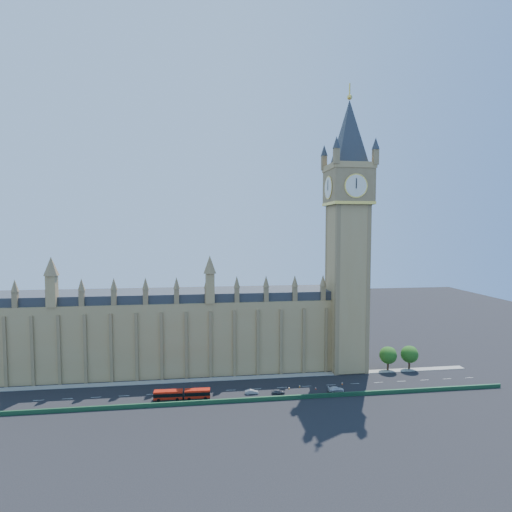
{
  "coord_description": "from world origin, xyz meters",
  "views": [
    {
      "loc": [
        -12.08,
        -120.22,
        49.39
      ],
      "look_at": [
        5.14,
        10.0,
        40.86
      ],
      "focal_mm": 28.0,
      "sensor_mm": 36.0,
      "label": 1
    }
  ],
  "objects": [
    {
      "name": "kerb_north",
      "position": [
        0.0,
        9.5,
        0.08
      ],
      "size": [
        160.0,
        3.0,
        0.16
      ],
      "primitive_type": "cube",
      "color": "gray",
      "rests_on": "ground"
    },
    {
      "name": "car_silver",
      "position": [
        2.0,
        -3.69,
        0.66
      ],
      "size": [
        4.02,
        1.51,
        1.31
      ],
      "primitive_type": "imported",
      "rotation": [
        0.0,
        0.0,
        1.54
      ],
      "color": "#939499",
      "rests_on": "ground"
    },
    {
      "name": "bridge_parapet",
      "position": [
        0.0,
        -9.0,
        0.6
      ],
      "size": [
        160.0,
        0.6,
        1.2
      ],
      "primitive_type": "cube",
      "color": "#1E4C2D",
      "rests_on": "ground"
    },
    {
      "name": "ground",
      "position": [
        0.0,
        0.0,
        0.0
      ],
      "size": [
        400.0,
        400.0,
        0.0
      ],
      "primitive_type": "plane",
      "color": "black",
      "rests_on": "ground"
    },
    {
      "name": "cone_a",
      "position": [
        14.0,
        -1.54,
        0.35
      ],
      "size": [
        0.5,
        0.5,
        0.71
      ],
      "rotation": [
        0.0,
        0.0,
        -0.13
      ],
      "color": "black",
      "rests_on": "ground"
    },
    {
      "name": "palace_westminster",
      "position": [
        -25.0,
        22.0,
        13.86
      ],
      "size": [
        120.0,
        20.0,
        28.0
      ],
      "color": "#A5844F",
      "rests_on": "ground"
    },
    {
      "name": "tree_east_near",
      "position": [
        52.22,
        10.08,
        5.64
      ],
      "size": [
        6.0,
        6.0,
        8.5
      ],
      "color": "#382619",
      "rests_on": "ground"
    },
    {
      "name": "red_bus",
      "position": [
        -18.62,
        -4.74,
        1.46
      ],
      "size": [
        16.33,
        2.99,
        2.76
      ],
      "rotation": [
        0.0,
        0.0,
        -0.03
      ],
      "color": "#B21A0B",
      "rests_on": "ground"
    },
    {
      "name": "cone_d",
      "position": [
        31.65,
        -0.19,
        0.39
      ],
      "size": [
        0.51,
        0.51,
        0.79
      ],
      "rotation": [
        0.0,
        0.0,
        0.02
      ],
      "color": "black",
      "rests_on": "ground"
    },
    {
      "name": "tree_east_far",
      "position": [
        60.22,
        10.08,
        5.64
      ],
      "size": [
        6.0,
        6.0,
        8.5
      ],
      "color": "#382619",
      "rests_on": "ground"
    },
    {
      "name": "cone_b",
      "position": [
        17.64,
        -0.53,
        0.33
      ],
      "size": [
        0.54,
        0.54,
        0.68
      ],
      "rotation": [
        0.0,
        0.0,
        0.34
      ],
      "color": "black",
      "rests_on": "ground"
    },
    {
      "name": "elizabeth_tower",
      "position": [
        38.0,
        13.99,
        54.56
      ],
      "size": [
        20.59,
        20.59,
        105.0
      ],
      "color": "#A5844F",
      "rests_on": "ground"
    },
    {
      "name": "car_grey",
      "position": [
        9.99,
        -4.54,
        0.67
      ],
      "size": [
        3.98,
        1.71,
        1.34
      ],
      "primitive_type": "imported",
      "rotation": [
        0.0,
        0.0,
        1.54
      ],
      "color": "#45474E",
      "rests_on": "ground"
    },
    {
      "name": "cone_c",
      "position": [
        22.19,
        -2.79,
        0.34
      ],
      "size": [
        0.51,
        0.51,
        0.69
      ],
      "rotation": [
        0.0,
        0.0,
        0.21
      ],
      "color": "black",
      "rests_on": "ground"
    },
    {
      "name": "car_white",
      "position": [
        27.92,
        -5.15,
        0.71
      ],
      "size": [
        4.87,
        2.0,
        1.41
      ],
      "primitive_type": "imported",
      "rotation": [
        0.0,
        0.0,
        1.58
      ],
      "color": "silver",
      "rests_on": "ground"
    }
  ]
}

